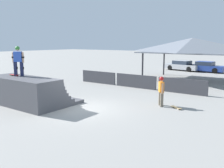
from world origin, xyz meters
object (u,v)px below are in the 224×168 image
at_px(skateboard_on_ground, 176,107).
at_px(skateboard_on_deck, 15,75).
at_px(bystander_walking, 161,89).
at_px(parked_car_silver, 182,66).
at_px(skater_on_deck, 18,59).
at_px(parked_car_blue, 206,67).

bearing_deg(skateboard_on_ground, skateboard_on_deck, -121.73).
relative_size(bystander_walking, skateboard_on_ground, 2.17).
xyz_separation_m(skateboard_on_ground, parked_car_silver, (-6.41, 18.18, 0.54)).
height_order(skater_on_deck, skateboard_on_ground, skater_on_deck).
bearing_deg(parked_car_blue, skateboard_on_deck, -99.06).
bearing_deg(parked_car_silver, parked_car_blue, 11.59).
bearing_deg(parked_car_blue, skateboard_on_ground, -75.85).
relative_size(skater_on_deck, skateboard_on_deck, 2.30).
distance_m(skater_on_deck, parked_car_silver, 22.57).
xyz_separation_m(bystander_walking, parked_car_blue, (-2.59, 18.20, -0.39)).
distance_m(bystander_walking, skateboard_on_ground, 1.33).
distance_m(skateboard_on_deck, parked_car_blue, 23.09).
bearing_deg(skateboard_on_ground, bystander_walking, -149.90).
bearing_deg(bystander_walking, skateboard_on_ground, -130.65).
bearing_deg(skater_on_deck, parked_car_silver, 50.92).
distance_m(skater_on_deck, bystander_walking, 8.48).
bearing_deg(parked_car_blue, bystander_walking, -78.74).
relative_size(skateboard_on_deck, bystander_walking, 0.45).
xyz_separation_m(bystander_walking, skateboard_on_ground, (0.95, -0.02, -0.94)).
height_order(skateboard_on_deck, bystander_walking, skateboard_on_deck).
xyz_separation_m(bystander_walking, parked_car_silver, (-5.47, 18.17, -0.39)).
relative_size(bystander_walking, parked_car_silver, 0.36).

